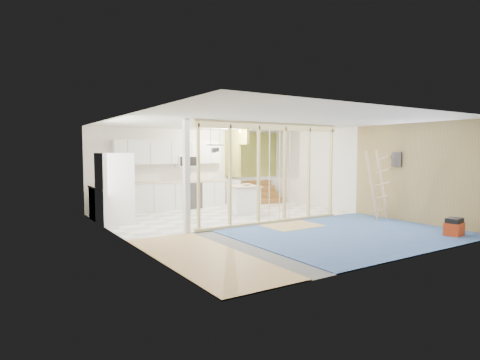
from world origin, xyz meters
TOP-DOWN VIEW (x-y plane):
  - room at (0.00, 0.00)m, footprint 7.01×8.01m
  - floor_overlays at (0.07, 0.06)m, footprint 7.00×8.00m
  - stud_frame at (-0.22, -0.00)m, footprint 4.66×0.14m
  - base_cabinets at (-1.61, 3.36)m, footprint 4.45×2.24m
  - upper_cabinets at (-0.84, 3.82)m, footprint 3.60×0.41m
  - green_partition at (2.04, 3.66)m, footprint 2.25×1.51m
  - pot_rack at (-0.31, 1.89)m, footprint 0.52×0.52m
  - sheathing_panel at (3.48, -2.00)m, footprint 0.02×4.00m
  - electrical_panel at (3.43, -1.40)m, footprint 0.04×0.30m
  - ceiling_light at (1.40, 3.00)m, footprint 0.32×0.32m
  - fridge at (-3.11, 2.13)m, footprint 0.82×0.79m
  - island at (0.60, 1.78)m, footprint 1.00×1.00m
  - bowl at (0.68, 1.75)m, footprint 0.32×0.32m
  - soap_bottle_a at (-2.50, 3.70)m, footprint 0.13×0.13m
  - soap_bottle_b at (0.70, 3.65)m, footprint 0.09×0.09m
  - toolbox at (2.76, -3.40)m, footprint 0.47×0.39m
  - ladder at (3.04, -1.14)m, footprint 1.00×0.17m

SIDE VIEW (x-z plane):
  - floor_overlays at x=0.07m, z-range 0.00..0.02m
  - toolbox at x=2.76m, z-range -0.01..0.39m
  - island at x=0.60m, z-range 0.00..0.84m
  - base_cabinets at x=-1.61m, z-range 0.00..0.93m
  - bowl at x=0.68m, z-range 0.85..0.91m
  - fridge at x=-3.11m, z-range 0.00..1.83m
  - green_partition at x=2.04m, z-range -0.36..2.24m
  - ladder at x=3.04m, z-range 0.02..1.90m
  - soap_bottle_b at x=0.70m, z-range 0.93..1.10m
  - soap_bottle_a at x=-2.50m, z-range 0.93..1.22m
  - sheathing_panel at x=3.48m, z-range 0.00..2.60m
  - room at x=0.00m, z-range 0.00..2.61m
  - stud_frame at x=-0.22m, z-range 0.28..2.88m
  - electrical_panel at x=3.43m, z-range 1.45..1.85m
  - upper_cabinets at x=-0.84m, z-range 1.39..2.25m
  - pot_rack at x=-0.31m, z-range 1.64..2.36m
  - ceiling_light at x=1.40m, z-range 2.50..2.58m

